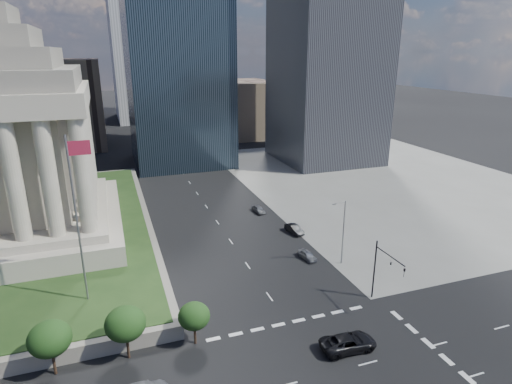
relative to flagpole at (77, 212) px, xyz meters
name	(u,v)px	position (x,y,z in m)	size (l,w,h in m)	color
ground	(173,158)	(21.83, 76.00, -13.11)	(500.00, 500.00, 0.00)	black
sidewalk_ne	(384,180)	(67.83, 36.00, -13.10)	(68.00, 90.00, 0.03)	slate
flagpole	(77,212)	(0.00, 0.00, 0.00)	(2.52, 0.24, 20.00)	slate
midrise_glass	(176,53)	(23.83, 71.00, 16.89)	(26.00, 26.00, 60.00)	black
building_filler_ne	(244,108)	(53.83, 106.00, -3.11)	(20.00, 30.00, 20.00)	#4F3D36
building_filler_nw	(64,104)	(-8.17, 106.00, 0.89)	(24.00, 30.00, 28.00)	#4F3D36
traffic_signal_ne	(384,267)	(34.33, -10.30, -7.86)	(0.30, 5.74, 8.00)	black
street_lamp_north	(343,229)	(35.16, 1.00, -7.45)	(2.13, 0.22, 10.00)	slate
pickup_truck	(348,343)	(26.03, -16.43, -12.26)	(6.12, 2.82, 1.70)	black
parked_sedan_near	(307,255)	(31.13, 4.00, -12.47)	(3.79, 1.53, 1.29)	gray
parked_sedan_mid	(294,229)	(33.33, 13.69, -12.40)	(4.36, 1.52, 1.44)	black
parked_sedan_far	(259,209)	(30.83, 25.25, -12.44)	(3.98, 1.60, 1.36)	#53565A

